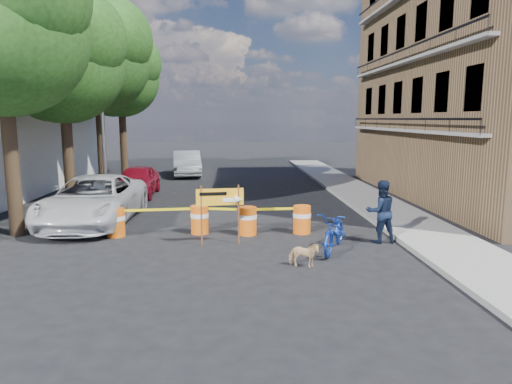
{
  "coord_description": "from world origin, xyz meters",
  "views": [
    {
      "loc": [
        0.04,
        -12.57,
        3.66
      ],
      "look_at": [
        0.84,
        2.07,
        1.3
      ],
      "focal_mm": 32.0,
      "sensor_mm": 36.0,
      "label": 1
    }
  ],
  "objects": [
    {
      "name": "barrel_far_left",
      "position": [
        -3.58,
        1.58,
        0.47
      ],
      "size": [
        0.58,
        0.58,
        0.9
      ],
      "color": "#E75A0D",
      "rests_on": "ground"
    },
    {
      "name": "barrel_far_right",
      "position": [
        2.3,
        1.68,
        0.47
      ],
      "size": [
        0.58,
        0.58,
        0.9
      ],
      "color": "#E75A0D",
      "rests_on": "ground"
    },
    {
      "name": "tree_near",
      "position": [
        -6.73,
        2.0,
        6.36
      ],
      "size": [
        5.46,
        5.2,
        9.15
      ],
      "color": "#332316",
      "rests_on": "ground"
    },
    {
      "name": "ground",
      "position": [
        0.0,
        0.0,
        0.0
      ],
      "size": [
        120.0,
        120.0,
        0.0
      ],
      "primitive_type": "plane",
      "color": "black",
      "rests_on": "ground"
    },
    {
      "name": "barrel_mid_right",
      "position": [
        0.55,
        1.57,
        0.47
      ],
      "size": [
        0.58,
        0.58,
        0.9
      ],
      "color": "#E75A0D",
      "rests_on": "ground"
    },
    {
      "name": "suv_white",
      "position": [
        -4.8,
        3.5,
        0.83
      ],
      "size": [
        2.85,
        6.04,
        1.67
      ],
      "primitive_type": "imported",
      "rotation": [
        0.0,
        0.0,
        -0.01
      ],
      "color": "silver",
      "rests_on": "ground"
    },
    {
      "name": "tree_far",
      "position": [
        -6.74,
        17.0,
        6.22
      ],
      "size": [
        5.04,
        4.8,
        8.84
      ],
      "color": "#332316",
      "rests_on": "ground"
    },
    {
      "name": "tree_mid_a",
      "position": [
        -6.74,
        7.0,
        6.01
      ],
      "size": [
        5.25,
        5.0,
        8.68
      ],
      "color": "#332316",
      "rests_on": "ground"
    },
    {
      "name": "sidewalk_east",
      "position": [
        6.2,
        6.0,
        0.07
      ],
      "size": [
        2.4,
        40.0,
        0.15
      ],
      "primitive_type": "cube",
      "color": "gray",
      "rests_on": "ground"
    },
    {
      "name": "sedan_red",
      "position": [
        -4.44,
        9.31,
        0.73
      ],
      "size": [
        1.77,
        4.3,
        1.46
      ],
      "primitive_type": "imported",
      "rotation": [
        0.0,
        0.0,
        0.01
      ],
      "color": "maroon",
      "rests_on": "ground"
    },
    {
      "name": "streetlamp",
      "position": [
        -5.93,
        9.5,
        4.38
      ],
      "size": [
        1.25,
        0.18,
        8.0
      ],
      "color": "gray",
      "rests_on": "ground"
    },
    {
      "name": "detour_sign",
      "position": [
        -0.12,
        0.45,
        1.29
      ],
      "size": [
        1.37,
        0.28,
        1.77
      ],
      "rotation": [
        0.0,
        0.0,
        0.12
      ],
      "color": "#592D19",
      "rests_on": "ground"
    },
    {
      "name": "tree_mid_b",
      "position": [
        -6.73,
        12.0,
        6.71
      ],
      "size": [
        5.67,
        5.4,
        9.62
      ],
      "color": "#332316",
      "rests_on": "ground"
    },
    {
      "name": "barrel_mid_left",
      "position": [
        -0.99,
        1.84,
        0.47
      ],
      "size": [
        0.58,
        0.58,
        0.9
      ],
      "color": "#E75A0D",
      "rests_on": "ground"
    },
    {
      "name": "apartment_building",
      "position": [
        12.0,
        8.0,
        6.0
      ],
      "size": [
        8.0,
        16.0,
        12.0
      ],
      "primitive_type": "cube",
      "color": "olive",
      "rests_on": "ground"
    },
    {
      "name": "dog",
      "position": [
        1.82,
        -1.72,
        0.32
      ],
      "size": [
        0.82,
        0.53,
        0.64
      ],
      "primitive_type": "imported",
      "rotation": [
        0.0,
        0.0,
        1.32
      ],
      "color": "#D9B17C",
      "rests_on": "ground"
    },
    {
      "name": "pedestrian",
      "position": [
        4.47,
        0.47,
        0.94
      ],
      "size": [
        0.98,
        0.8,
        1.87
      ],
      "primitive_type": "imported",
      "rotation": [
        0.0,
        0.0,
        3.24
      ],
      "color": "black",
      "rests_on": "ground"
    },
    {
      "name": "sedan_silver",
      "position": [
        -2.83,
        17.1,
        0.8
      ],
      "size": [
        2.29,
        5.03,
        1.6
      ],
      "primitive_type": "imported",
      "rotation": [
        0.0,
        0.0,
        0.13
      ],
      "color": "silver",
      "rests_on": "ground"
    },
    {
      "name": "bicycle",
      "position": [
        2.91,
        -0.36,
        1.08
      ],
      "size": [
        1.16,
        1.35,
        2.17
      ],
      "primitive_type": "imported",
      "rotation": [
        0.0,
        0.0,
        -0.43
      ],
      "color": "#13369F",
      "rests_on": "ground"
    }
  ]
}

